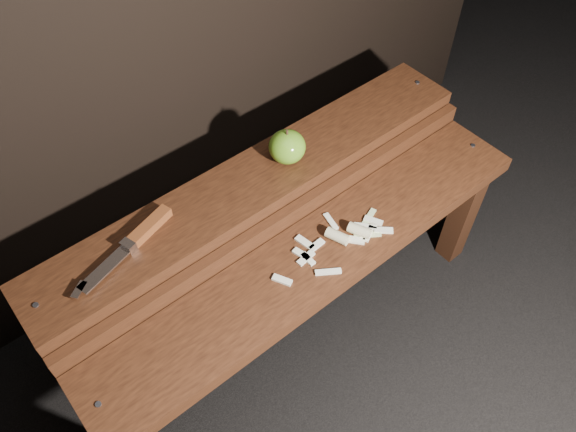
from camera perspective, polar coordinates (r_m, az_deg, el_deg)
ground at (r=1.68m, az=1.33°, el=-11.05°), size 60.00×60.00×0.00m
bench_front_tier at (r=1.35m, az=3.29°, el=-5.67°), size 1.20×0.20×0.42m
bench_rear_tier at (r=1.41m, az=-2.74°, el=1.64°), size 1.20×0.21×0.50m
apple at (r=1.36m, az=-0.09°, el=7.05°), size 0.09×0.09×0.09m
knife at (r=1.25m, az=-14.93°, el=-2.04°), size 0.27×0.10×0.02m
apple_scraps at (r=1.32m, az=5.65°, el=-2.17°), size 0.32×0.15×0.03m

